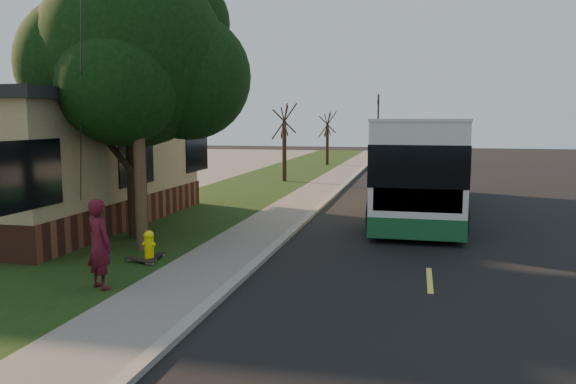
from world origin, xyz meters
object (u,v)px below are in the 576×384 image
object	(u,v)px
skateboarder	(99,244)
distant_car	(410,157)
bare_tree_far	(327,139)
skateboard_main	(157,256)
traffic_signal	(378,123)
transit_bus	(418,162)
skateboard_spare	(140,260)
dumpster	(118,191)
utility_pole	(136,73)
bare_tree_near	(284,144)
leafy_tree	(136,59)
fire_hydrant	(149,246)

from	to	relation	value
skateboarder	distant_car	size ratio (longest dim) A/B	0.39
bare_tree_far	skateboard_main	world-z (taller)	bare_tree_far
bare_tree_far	traffic_signal	world-z (taller)	traffic_signal
traffic_signal	transit_bus	size ratio (longest dim) A/B	0.43
skateboard_spare	dumpster	xyz separation A→B (m)	(-4.65, 7.17, 0.64)
traffic_signal	utility_pole	bearing A→B (deg)	-96.58
bare_tree_near	distant_car	distance (m)	13.09
leafy_tree	distant_car	world-z (taller)	leafy_tree
distant_car	leafy_tree	bearing A→B (deg)	-102.80
utility_pole	skateboard_main	xyz separation A→B (m)	(0.81, -0.80, -4.51)
fire_hydrant	leafy_tree	xyz separation A→B (m)	(-1.57, 2.65, 4.73)
utility_pole	bare_tree_far	xyz separation A→B (m)	(0.31, 29.01, -2.63)
bare_tree_near	skateboard_main	xyz separation A→B (m)	(1.00, -17.81, -2.03)
fire_hydrant	skateboard_spare	size ratio (longest dim) A/B	0.82
traffic_signal	skateboard_spare	distance (m)	34.55
utility_pole	distant_car	distance (m)	29.17
utility_pole	distant_car	size ratio (longest dim) A/B	1.92
bare_tree_near	leafy_tree	bearing A→B (deg)	-92.50
transit_bus	skateboard_spare	size ratio (longest dim) A/B	14.31
leafy_tree	bare_tree_far	bearing A→B (deg)	87.55
traffic_signal	bare_tree_near	bearing A→B (deg)	-104.04
bare_tree_far	bare_tree_near	bearing A→B (deg)	-92.39
bare_tree_near	distant_car	xyz separation A→B (m)	(6.69, 11.17, -1.35)
bare_tree_near	skateboarder	world-z (taller)	bare_tree_near
traffic_signal	skateboard_spare	xyz separation A→B (m)	(-3.20, -34.27, -3.03)
transit_bus	dumpster	xyz separation A→B (m)	(-11.05, -2.75, -1.08)
bare_tree_far	skateboard_spare	xyz separation A→B (m)	(0.30, -30.27, -1.87)
traffic_signal	transit_bus	world-z (taller)	traffic_signal
fire_hydrant	bare_tree_near	xyz separation A→B (m)	(-0.90, 18.00, 1.72)
skateboard_main	skateboarder	bearing A→B (deg)	-90.00
skateboarder	dumpster	distance (m)	10.42
fire_hydrant	transit_bus	world-z (taller)	transit_bus
utility_pole	skateboarder	bearing A→B (deg)	-76.30
utility_pole	skateboard_spare	bearing A→B (deg)	-64.45
bare_tree_near	distant_car	world-z (taller)	bare_tree_near
utility_pole	skateboarder	distance (m)	4.99
transit_bus	distant_car	xyz separation A→B (m)	(-0.50, 19.51, -1.05)
traffic_signal	distant_car	size ratio (longest dim) A/B	1.16
utility_pole	leafy_tree	world-z (taller)	utility_pole
bare_tree_near	transit_bus	xyz separation A→B (m)	(7.20, -8.34, -0.30)
fire_hydrant	dumpster	world-z (taller)	dumpster
utility_pole	leafy_tree	size ratio (longest dim) A/B	1.16
dumpster	skateboarder	bearing A→B (deg)	-62.22
traffic_signal	transit_bus	xyz separation A→B (m)	(3.20, -24.34, -1.31)
dumpster	skateboard_spare	bearing A→B (deg)	-57.04
bare_tree_near	traffic_signal	bearing A→B (deg)	75.96
fire_hydrant	bare_tree_far	distance (m)	30.04
dumpster	traffic_signal	bearing A→B (deg)	73.83
skateboarder	dumpster	xyz separation A→B (m)	(-4.85, 9.22, -0.21)
traffic_signal	transit_bus	bearing A→B (deg)	-82.52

